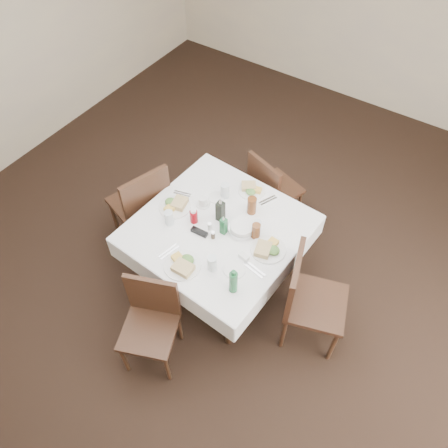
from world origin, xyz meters
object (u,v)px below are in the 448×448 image
Objects in this scene: chair_south at (151,317)px; chair_east at (306,295)px; oil_cruet_dark at (220,211)px; ketchup_bottle at (194,216)px; bread_basket at (242,228)px; dining_table at (218,233)px; water_s at (212,263)px; water_w at (169,218)px; water_n at (225,191)px; oil_cruet_green at (224,226)px; chair_north at (270,187)px; water_e at (257,226)px; green_bottle at (233,282)px; chair_west at (143,203)px; coffee_mug at (203,202)px.

chair_east is (0.93, 0.80, 0.06)m from chair_south.
oil_cruet_dark is 1.77× the size of ketchup_bottle.
dining_table is at bearing -157.84° from bread_basket.
ketchup_bottle is (-0.40, 0.30, -0.00)m from water_s.
water_w reaches higher than bread_basket.
water_n reaches higher than water_s.
dining_table is 9.92× the size of water_n.
oil_cruet_dark reaches higher than oil_cruet_green.
water_s is at bearing -62.26° from dining_table.
water_e is (0.26, -0.71, 0.31)m from chair_north.
green_bottle reaches higher than water_w.
chair_west is at bearing 161.69° from water_s.
water_e is 0.53m from coffee_mug.
green_bottle reaches higher than chair_west.
water_e is 0.33m from oil_cruet_dark.
oil_cruet_green is at bearing 21.47° from water_w.
dining_table is 0.64m from green_bottle.
water_e is 0.60m from green_bottle.
chair_north reaches higher than chair_south.
water_n is at bearing 158.17° from water_e.
water_e is (1.12, 0.17, 0.25)m from chair_west.
chair_west is 1.36m from green_bottle.
oil_cruet_dark reaches higher than chair_east.
chair_east is 7.22× the size of water_w.
chair_south is 0.64m from water_s.
dining_table is 0.44m from water_s.
water_n is (-1.02, 0.38, 0.27)m from chair_east.
coffee_mug is at bearing 131.55° from water_s.
green_bottle is (0.14, -0.58, 0.05)m from water_e.
dining_table is 0.23m from bread_basket.
green_bottle reaches higher than oil_cruet_green.
water_w is (-0.31, 0.67, 0.33)m from chair_south.
chair_south is at bearing -91.09° from oil_cruet_dark.
dining_table is at bearing 16.58° from ketchup_bottle.
water_n is 0.56m from water_w.
green_bottle is at bearing -140.05° from chair_east.
oil_cruet_green is (0.90, 0.00, 0.28)m from chair_west.
coffee_mug is (-0.53, -0.02, -0.02)m from water_e.
chair_north is 0.90× the size of chair_east.
water_s is (0.19, -0.36, 0.15)m from dining_table.
ketchup_bottle is at bearing -77.55° from coffee_mug.
bread_basket is (0.23, 0.94, 0.30)m from chair_south.
bread_basket is at bearing -143.00° from water_e.
water_s is 0.44m from bread_basket.
water_n is at bearing 67.37° from water_w.
chair_west is at bearing -179.85° from oil_cruet_green.
oil_cruet_dark is 0.69m from green_bottle.
chair_north is at bearing 85.50° from oil_cruet_dark.
chair_east is (0.88, -0.06, -0.11)m from dining_table.
green_bottle reaches higher than chair_south.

